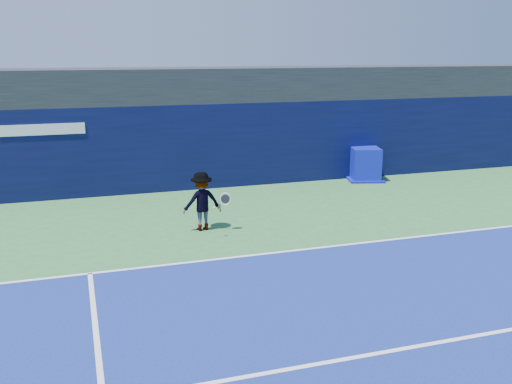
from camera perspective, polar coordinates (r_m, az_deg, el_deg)
ground at (r=11.70m, az=10.00°, el=-10.51°), size 80.00×80.00×0.00m
baseline at (r=14.21m, az=4.37°, el=-5.80°), size 24.00×0.10×0.01m
service_line at (r=10.17m, az=15.39°, el=-14.73°), size 24.00×0.10×0.01m
stadium_band at (r=21.52m, az=-4.14°, el=10.72°), size 36.00×3.00×1.20m
back_wall_assembly at (r=20.78m, az=-3.39°, el=4.79°), size 36.00×1.03×3.00m
equipment_cart at (r=22.05m, az=10.85°, el=2.63°), size 1.58×1.58×1.24m
tennis_player at (r=15.62m, az=-5.45°, el=-0.92°), size 1.30×0.76×1.62m
tennis_ball at (r=14.84m, az=-4.20°, el=-1.59°), size 0.07×0.07×0.07m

